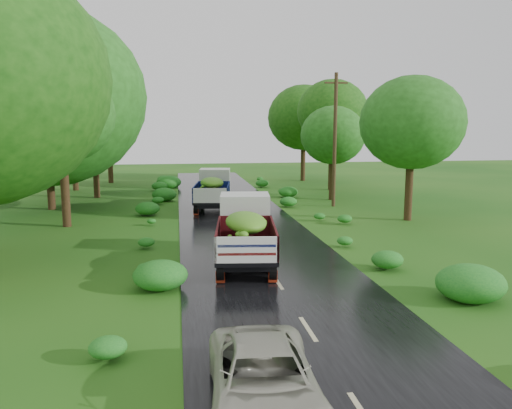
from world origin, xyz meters
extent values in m
plane|color=#134B10|center=(0.00, 0.00, 0.00)|extent=(120.00, 120.00, 0.00)
cube|color=black|center=(0.00, 5.00, 0.01)|extent=(6.50, 80.00, 0.02)
cube|color=#BFB78C|center=(0.00, 0.00, 0.02)|extent=(0.12, 1.60, 0.00)
cube|color=#BFB78C|center=(0.00, 4.00, 0.02)|extent=(0.12, 1.60, 0.00)
cube|color=#BFB78C|center=(0.00, 8.00, 0.02)|extent=(0.12, 1.60, 0.00)
cube|color=#BFB78C|center=(0.00, 12.00, 0.02)|extent=(0.12, 1.60, 0.00)
cube|color=#BFB78C|center=(0.00, 16.00, 0.02)|extent=(0.12, 1.60, 0.00)
cube|color=#BFB78C|center=(0.00, 20.00, 0.02)|extent=(0.12, 1.60, 0.00)
cube|color=#BFB78C|center=(0.00, 24.00, 0.02)|extent=(0.12, 1.60, 0.00)
cube|color=#BFB78C|center=(0.00, 28.00, 0.02)|extent=(0.12, 1.60, 0.00)
cube|color=#BFB78C|center=(0.00, 32.00, 0.02)|extent=(0.12, 1.60, 0.00)
cube|color=#BFB78C|center=(0.00, 36.00, 0.02)|extent=(0.12, 1.60, 0.00)
cube|color=#BFB78C|center=(0.00, 40.00, 0.02)|extent=(0.12, 1.60, 0.00)
cube|color=black|center=(-0.77, 6.39, 0.59)|extent=(2.18, 5.28, 0.26)
cylinder|color=black|center=(-1.42, 8.35, 0.46)|extent=(0.36, 0.93, 0.91)
cylinder|color=black|center=(0.34, 8.14, 0.46)|extent=(0.36, 0.93, 0.91)
cylinder|color=black|center=(-1.79, 5.34, 0.46)|extent=(0.36, 0.93, 0.91)
cylinder|color=black|center=(-0.03, 5.13, 0.46)|extent=(0.36, 0.93, 0.91)
cylinder|color=black|center=(-1.90, 4.42, 0.46)|extent=(0.36, 0.93, 0.91)
cylinder|color=black|center=(-0.15, 4.20, 0.46)|extent=(0.36, 0.93, 0.91)
cube|color=maroon|center=(-1.94, 4.11, 0.26)|extent=(0.31, 0.07, 0.41)
cube|color=maroon|center=(-0.18, 3.90, 0.26)|extent=(0.31, 0.07, 0.41)
cube|color=silver|center=(-0.52, 8.43, 1.58)|extent=(2.21, 1.96, 1.73)
cube|color=black|center=(-0.88, 5.44, 0.79)|extent=(2.55, 4.14, 0.15)
cube|color=#4F0E13|center=(-1.89, 5.57, 1.30)|extent=(0.55, 3.90, 0.87)
cube|color=#4F0E13|center=(0.12, 5.32, 1.30)|extent=(0.55, 3.90, 0.87)
cube|color=#4F0E13|center=(-0.65, 7.35, 1.30)|extent=(2.09, 0.33, 0.87)
cube|color=silver|center=(-1.12, 3.54, 1.30)|extent=(2.09, 0.33, 0.87)
ellipsoid|color=#348017|center=(-0.88, 5.44, 1.84)|extent=(2.15, 3.48, 0.91)
cube|color=black|center=(-1.07, 19.49, 0.59)|extent=(2.23, 5.25, 0.25)
cylinder|color=black|center=(-1.68, 21.44, 0.45)|extent=(0.37, 0.93, 0.90)
cylinder|color=black|center=(0.05, 21.20, 0.45)|extent=(0.37, 0.93, 0.90)
cylinder|color=black|center=(-2.09, 18.47, 0.45)|extent=(0.37, 0.93, 0.90)
cylinder|color=black|center=(-0.35, 18.23, 0.45)|extent=(0.37, 0.93, 0.90)
cylinder|color=black|center=(-2.21, 17.55, 0.45)|extent=(0.37, 0.93, 0.90)
cylinder|color=black|center=(-0.48, 17.31, 0.45)|extent=(0.37, 0.93, 0.90)
cube|color=maroon|center=(-2.26, 17.25, 0.25)|extent=(0.31, 0.08, 0.41)
cube|color=maroon|center=(-0.52, 17.01, 0.25)|extent=(0.31, 0.08, 0.41)
cube|color=silver|center=(-0.79, 21.50, 1.57)|extent=(2.21, 1.97, 1.71)
cube|color=black|center=(-1.19, 18.55, 0.79)|extent=(2.58, 4.13, 0.14)
cube|color=navy|center=(-2.19, 18.69, 1.29)|extent=(0.60, 3.85, 0.86)
cube|color=navy|center=(-0.20, 18.42, 1.29)|extent=(0.60, 3.85, 0.86)
cube|color=navy|center=(-0.94, 20.44, 1.29)|extent=(2.07, 0.35, 0.86)
cube|color=silver|center=(-1.45, 16.67, 1.29)|extent=(2.07, 0.35, 0.86)
ellipsoid|color=#348017|center=(-1.19, 18.55, 1.83)|extent=(2.17, 3.47, 0.90)
imported|color=#AEAD9A|center=(-1.79, -3.54, 0.62)|extent=(2.23, 4.40, 1.19)
cylinder|color=#382616|center=(6.90, 19.53, 4.33)|extent=(0.24, 0.24, 8.65)
cube|color=#382616|center=(6.90, 19.53, 8.00)|extent=(1.52, 0.14, 0.11)
cylinder|color=black|center=(-9.12, 15.18, 3.32)|extent=(0.44, 0.44, 6.65)
ellipsoid|color=#15490E|center=(-9.12, 15.18, 5.85)|extent=(3.32, 3.32, 2.99)
cylinder|color=black|center=(-11.26, 21.11, 4.01)|extent=(0.47, 0.47, 8.02)
ellipsoid|color=#15490E|center=(-11.26, 21.11, 7.06)|extent=(4.98, 4.98, 4.48)
cylinder|color=black|center=(-9.25, 26.29, 3.41)|extent=(0.44, 0.44, 6.82)
ellipsoid|color=#15490E|center=(-9.25, 26.29, 6.00)|extent=(3.63, 3.63, 3.27)
cylinder|color=black|center=(-11.66, 31.00, 3.67)|extent=(0.46, 0.46, 7.33)
ellipsoid|color=#15490E|center=(-11.66, 31.00, 6.45)|extent=(4.25, 4.25, 3.83)
cylinder|color=black|center=(-9.51, 36.44, 4.00)|extent=(0.47, 0.47, 7.99)
ellipsoid|color=#15490E|center=(-9.51, 36.44, 7.03)|extent=(3.50, 3.50, 3.15)
cylinder|color=black|center=(9.53, 14.10, 3.10)|extent=(0.43, 0.43, 6.20)
ellipsoid|color=#1F5515|center=(9.53, 14.10, 5.45)|extent=(3.38, 3.38, 3.04)
cylinder|color=black|center=(7.71, 22.51, 2.64)|extent=(0.41, 0.41, 5.27)
ellipsoid|color=#1F5515|center=(7.71, 22.51, 4.64)|extent=(3.04, 3.04, 2.73)
cylinder|color=black|center=(9.37, 28.01, 3.67)|extent=(0.46, 0.46, 7.35)
ellipsoid|color=#1F5515|center=(9.37, 28.01, 6.47)|extent=(3.41, 3.41, 3.07)
cylinder|color=black|center=(8.84, 35.39, 3.47)|extent=(0.45, 0.45, 6.93)
ellipsoid|color=#1F5515|center=(8.84, 35.39, 6.10)|extent=(3.73, 3.73, 3.36)
camera|label=1|loc=(-3.26, -11.96, 5.22)|focal=35.00mm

